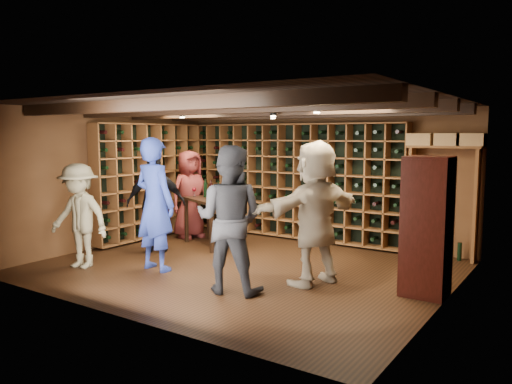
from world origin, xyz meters
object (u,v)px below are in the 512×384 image
Objects in this scene: guest_woman_black at (156,203)px; tasting_table at (210,204)px; display_cabinet at (426,229)px; guest_khaki at (79,216)px; guest_red_floral at (190,194)px; man_blue_shirt at (155,204)px; guest_beige at (315,213)px; man_grey_suit at (229,219)px.

tasting_table is (0.44, 0.93, -0.09)m from guest_woman_black.
display_cabinet is 5.07m from guest_khaki.
guest_khaki is 2.41m from tasting_table.
guest_woman_black is (0.36, -1.30, -0.01)m from guest_red_floral.
guest_beige is at bearing -160.31° from man_blue_shirt.
guest_woman_black is at bearing -42.59° from man_blue_shirt.
man_grey_suit is at bearing -149.67° from display_cabinet.
guest_woman_black is at bearing -72.20° from guest_beige.
man_blue_shirt is at bearing -136.67° from guest_red_floral.
guest_beige is (2.33, 0.71, -0.02)m from man_blue_shirt.
tasting_table is at bearing -99.98° from guest_red_floral.
display_cabinet is 1.09× the size of guest_khaki.
tasting_table is (-2.70, 1.04, -0.22)m from guest_beige.
guest_beige is at bearing -97.55° from guest_red_floral.
display_cabinet is at bearing 123.01° from guest_beige.
guest_red_floral is (-2.75, 2.35, -0.09)m from man_grey_suit.
guest_khaki is (-1.08, -0.55, -0.20)m from man_blue_shirt.
guest_beige is (-1.41, -0.33, 0.13)m from display_cabinet.
tasting_table is (-4.10, 0.72, -0.08)m from display_cabinet.
man_grey_suit is 1.19× the size of guest_khaki.
guest_woman_black is 0.87× the size of guest_beige.
display_cabinet is at bearing -161.68° from man_blue_shirt.
man_grey_suit is at bearing -3.98° from guest_khaki.
guest_woman_black is at bearing -177.26° from display_cabinet.
display_cabinet is at bearing 7.38° from guest_khaki.
display_cabinet reaches higher than tasting_table.
man_blue_shirt is 1.59m from man_grey_suit.
man_blue_shirt is 1.16m from guest_woman_black.
display_cabinet is 0.89× the size of guest_beige.
man_blue_shirt is at bearing -164.51° from display_cabinet.
man_blue_shirt is 1.05× the size of man_grey_suit.
man_grey_suit is at bearing -21.39° from tasting_table.
man_blue_shirt is at bearing -54.04° from tasting_table.
guest_beige is at bearing -166.82° from display_cabinet.
guest_red_floral is at bearing 179.88° from tasting_table.
man_blue_shirt is 1.80m from tasting_table.
man_blue_shirt is at bearing 16.18° from guest_khaki.
guest_khaki is (-4.81, -1.58, -0.05)m from display_cabinet.
guest_woman_black reaches higher than tasting_table.
guest_red_floral is (-4.91, 1.08, 0.01)m from display_cabinet.
guest_woman_black is (-2.38, 1.05, -0.09)m from man_grey_suit.
guest_woman_black is at bearing -149.93° from guest_red_floral.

